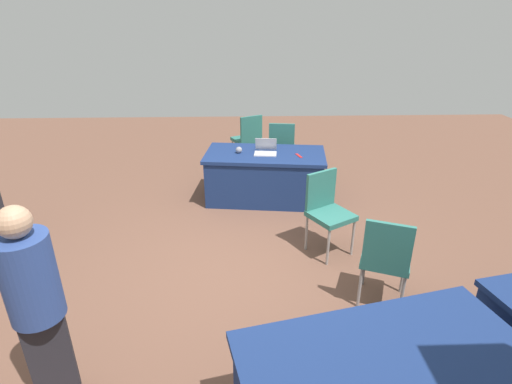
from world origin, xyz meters
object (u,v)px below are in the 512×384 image
Objects in this scene: chair_back_row at (282,146)px; yarn_ball at (239,150)px; person_presenter at (36,302)px; scissors_red at (299,156)px; laptop_silver at (266,151)px; table_foreground at (265,176)px; chair_tucked_right at (248,137)px; chair_tucked_left at (327,208)px; chair_by_pillar at (386,256)px.

chair_back_row is 1.15m from yarn_ball.
scissors_red is at bearing 29.83° from person_presenter.
chair_back_row is 0.98m from laptop_silver.
laptop_silver is 0.39m from yarn_ball.
table_foreground is 3.86m from person_presenter.
table_foreground is 0.97m from chair_back_row.
table_foreground is 1.93× the size of chair_tucked_right.
laptop_silver is at bearing -97.32° from chair_tucked_left.
table_foreground is 19.67× the size of yarn_ball.
chair_by_pillar reaches higher than yarn_ball.
yarn_ball is (1.02, -1.49, 0.22)m from chair_tucked_left.
chair_tucked_left reaches higher than chair_tucked_right.
person_presenter is 3.94m from scissors_red.
chair_tucked_right is 5.10m from person_presenter.
scissors_red is at bearing 170.11° from laptop_silver.
person_presenter is (2.03, 4.32, 0.32)m from chair_back_row.
person_presenter is 4.56× the size of laptop_silver.
yarn_ball is at bearing 141.07° from chair_by_pillar.
yarn_ball is 0.88m from scissors_red.
table_foreground is 1.91× the size of chair_back_row.
chair_tucked_left is 3.04m from chair_tucked_right.
person_presenter is (1.47, 4.87, 0.33)m from chair_tucked_right.
chair_tucked_left is 2.79× the size of laptop_silver.
chair_by_pillar is 2.39m from scissors_red.
chair_tucked_right is at bearing -172.34° from scissors_red.
chair_by_pillar is (-0.35, 1.00, -0.01)m from chair_tucked_left.
chair_tucked_left is 2.38m from chair_back_row.
chair_tucked_right is at bearing -74.76° from laptop_silver.
chair_tucked_right is 10.21× the size of yarn_ball.
laptop_silver is at bearing 111.60° from table_foreground.
table_foreground is 1.62m from chair_tucked_left.
person_presenter reaches higher than chair_tucked_left.
yarn_ball is 0.52× the size of scissors_red.
chair_tucked_left is 1.01× the size of chair_by_pillar.
table_foreground is 0.62m from scissors_red.
laptop_silver is 0.49m from scissors_red.
person_presenter reaches higher than laptop_silver.
person_presenter is (2.69, 0.96, 0.32)m from chair_by_pillar.
table_foreground is 5.30× the size of laptop_silver.
scissors_red reaches higher than table_foreground.
laptop_silver is at bearing 36.85° from person_presenter.
chair_tucked_left reaches higher than laptop_silver.
yarn_ball is at bearing -122.85° from chair_tucked_right.
chair_tucked_left is 1.06m from chair_by_pillar.
chair_back_row is (0.31, -2.36, -0.00)m from chair_tucked_left.
yarn_ball reaches higher than table_foreground.
scissors_red is (-0.86, 0.16, -0.04)m from yarn_ball.
chair_tucked_right reaches higher than laptop_silver.
chair_back_row reaches higher than scissors_red.
chair_by_pillar is at bearing -7.11° from person_presenter.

